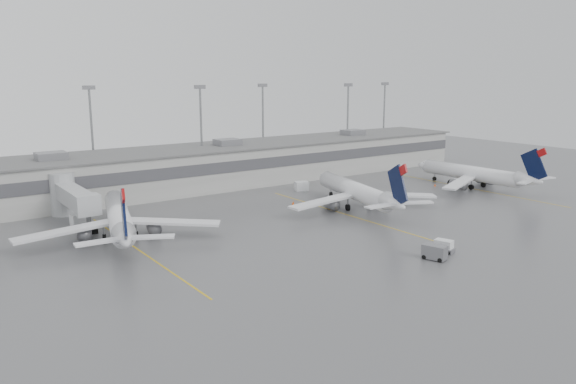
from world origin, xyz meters
TOP-DOWN VIEW (x-y plane):
  - ground at (0.00, 0.00)m, footprint 260.00×260.00m
  - terminal at (-0.01, 57.98)m, footprint 152.00×17.00m
  - light_masts at (0.00, 63.75)m, footprint 142.40×8.00m
  - jet_bridge_right at (-20.50, 45.72)m, footprint 4.00×17.20m
  - stand_markings at (-0.00, 24.00)m, footprint 105.25×40.00m
  - jet_mid_left at (-17.80, 30.60)m, footprint 26.66×30.31m
  - jet_mid_right at (21.67, 24.96)m, footprint 26.59×30.18m
  - jet_far_right at (53.49, 24.51)m, footprint 26.73×29.96m
  - baggage_tug at (14.45, 0.53)m, footprint 2.33×2.95m
  - baggage_cart at (11.25, -0.67)m, footprint 2.45×3.26m
  - gse_uld_b at (-20.36, 41.07)m, footprint 2.79×1.99m
  - gse_uld_c at (23.18, 43.02)m, footprint 2.92×2.35m
  - cone_b at (-25.18, 39.29)m, footprint 0.46×0.46m
  - cone_c at (14.42, 33.79)m, footprint 0.47×0.47m
  - cone_d at (48.41, 30.55)m, footprint 0.38×0.38m

SIDE VIEW (x-z plane):
  - ground at x=0.00m, z-range 0.00..0.00m
  - stand_markings at x=0.00m, z-range 0.00..0.01m
  - cone_d at x=48.41m, z-range 0.00..0.61m
  - cone_b at x=-25.18m, z-range 0.00..0.73m
  - cone_c at x=14.42m, z-range 0.00..0.74m
  - baggage_tug at x=14.45m, z-range -0.18..1.49m
  - gse_uld_c at x=23.18m, z-range 0.00..1.80m
  - gse_uld_b at x=-20.36m, z-range 0.00..1.87m
  - baggage_cart at x=11.25m, z-range 0.04..1.90m
  - jet_far_right at x=53.49m, z-range -1.83..7.86m
  - jet_mid_right at x=21.67m, z-range -1.88..8.07m
  - jet_mid_left at x=-17.80m, z-range -1.90..8.14m
  - jet_bridge_right at x=-20.50m, z-range 0.37..7.37m
  - terminal at x=-0.01m, z-range -0.55..8.90m
  - light_masts at x=0.00m, z-range 1.73..22.33m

